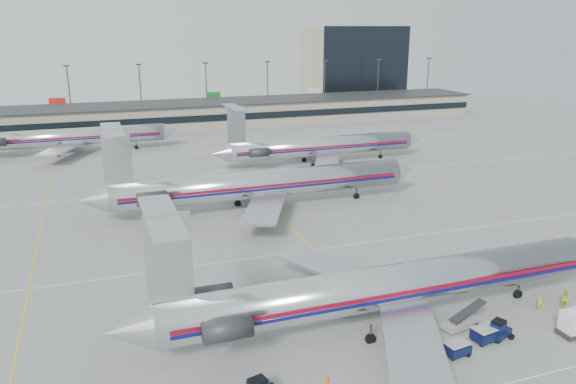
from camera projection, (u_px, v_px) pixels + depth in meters
name	position (u px, v px, depth m)	size (l,w,h in m)	color
ground	(352.00, 286.00, 55.24)	(260.00, 260.00, 0.00)	gray
apron_markings	(314.00, 250.00, 64.28)	(160.00, 0.15, 0.02)	silver
terminal	(184.00, 115.00, 142.89)	(162.00, 17.00, 6.25)	gray
light_mast_row	(174.00, 88.00, 154.03)	(163.60, 0.40, 15.28)	#38383D
distant_building	(353.00, 65.00, 187.41)	(30.00, 20.00, 25.00)	tan
jet_foreground	(380.00, 287.00, 47.10)	(46.15, 27.17, 12.08)	silver
jet_second_row	(256.00, 184.00, 77.53)	(48.37, 28.48, 12.66)	silver
jet_third_row	(318.00, 146.00, 104.16)	(42.15, 25.93, 11.53)	silver
jet_back_row	(67.00, 137.00, 112.43)	(42.81, 26.33, 11.71)	silver
tug_center	(499.00, 330.00, 45.65)	(2.31, 1.79, 1.68)	#091134
cart_inner	(457.00, 349.00, 43.40)	(2.05, 1.53, 1.08)	#091134
cart_outer	(486.00, 334.00, 45.33)	(2.31, 1.75, 1.20)	#091134
uld_container	(573.00, 324.00, 46.07)	(2.02, 1.69, 2.12)	#2D2D30
belt_loader	(462.00, 322.00, 47.34)	(4.16, 1.78, 2.14)	#969696
ramp_worker_near	(540.00, 304.00, 50.07)	(0.56, 0.37, 1.54)	#A4DD14
ramp_worker_far	(566.00, 299.00, 50.55)	(0.89, 0.69, 1.82)	#B6E115
cone_right	(576.00, 316.00, 48.93)	(0.41, 0.41, 0.56)	orange
cone_left	(326.00, 379.00, 40.10)	(0.45, 0.45, 0.62)	orange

